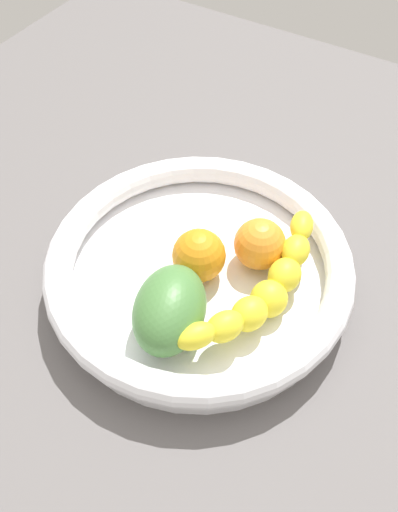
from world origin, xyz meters
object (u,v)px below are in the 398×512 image
object	(u,v)px
orange_mid_left	(260,244)
orange_front	(199,253)
mango_green	(170,309)
banana_draped_left	(264,290)
fruit_bowl	(199,269)

from	to	relation	value
orange_mid_left	orange_front	bearing A→B (deg)	132.49
mango_green	banana_draped_left	bearing A→B (deg)	-43.38
banana_draped_left	mango_green	xyz separation A→B (cm)	(-7.66, 7.24, 0.41)
banana_draped_left	orange_mid_left	world-z (taller)	orange_mid_left
orange_mid_left	fruit_bowl	bearing A→B (deg)	134.98
banana_draped_left	mango_green	distance (cm)	10.55
fruit_bowl	banana_draped_left	world-z (taller)	banana_draped_left
orange_front	banana_draped_left	bearing A→B (deg)	-95.12
banana_draped_left	orange_front	distance (cm)	8.76
orange_front	mango_green	distance (cm)	8.58
mango_green	orange_front	bearing A→B (deg)	9.99
banana_draped_left	orange_mid_left	xyz separation A→B (cm)	(5.68, 3.38, 0.02)
mango_green	fruit_bowl	bearing A→B (deg)	9.06
orange_mid_left	mango_green	distance (cm)	13.89
orange_mid_left	mango_green	size ratio (longest dim) A/B	0.56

